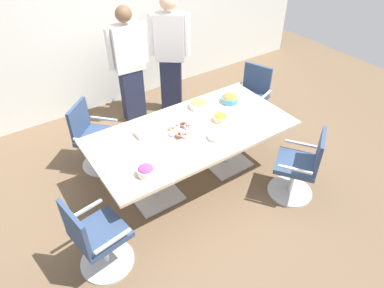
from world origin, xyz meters
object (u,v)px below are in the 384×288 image
(person_standing_0, at_px, (129,64))
(snack_bowl_pretzels, at_px, (230,98))
(conference_table, at_px, (192,139))
(office_chair_0, at_px, (94,140))
(office_chair_1, at_px, (96,240))
(snack_bowl_chips_orange, at_px, (220,117))
(plate_stack, at_px, (216,136))
(snack_bowl_candy_mix, at_px, (146,170))
(donut_platter, at_px, (181,130))
(office_chair_2, at_px, (300,168))
(person_standing_1, at_px, (170,54))
(snack_bowl_cookies, at_px, (199,104))
(office_chair_3, at_px, (250,100))
(napkin_pile, at_px, (143,133))

(person_standing_0, xyz_separation_m, snack_bowl_pretzels, (0.73, -1.44, -0.11))
(conference_table, height_order, office_chair_0, office_chair_0)
(office_chair_0, xyz_separation_m, person_standing_0, (0.93, 0.76, 0.51))
(office_chair_1, xyz_separation_m, snack_bowl_chips_orange, (1.87, 0.53, 0.39))
(conference_table, height_order, plate_stack, plate_stack)
(snack_bowl_chips_orange, bearing_deg, snack_bowl_pretzels, 36.50)
(office_chair_0, distance_m, snack_bowl_chips_orange, 1.66)
(conference_table, relative_size, plate_stack, 12.80)
(snack_bowl_chips_orange, bearing_deg, conference_table, 176.60)
(snack_bowl_candy_mix, xyz_separation_m, donut_platter, (0.68, 0.41, -0.03))
(office_chair_2, relative_size, person_standing_1, 0.49)
(person_standing_0, xyz_separation_m, snack_bowl_chips_orange, (0.36, -1.72, -0.12))
(snack_bowl_candy_mix, xyz_separation_m, snack_bowl_cookies, (1.17, 0.74, -0.00))
(office_chair_1, bearing_deg, office_chair_3, 102.03)
(office_chair_3, distance_m, snack_bowl_pretzels, 0.86)
(person_standing_1, bearing_deg, office_chair_0, 59.38)
(office_chair_2, relative_size, snack_bowl_cookies, 3.62)
(office_chair_2, relative_size, snack_bowl_pretzels, 4.07)
(snack_bowl_candy_mix, bearing_deg, office_chair_3, 22.27)
(office_chair_2, bearing_deg, person_standing_0, 72.58)
(snack_bowl_candy_mix, bearing_deg, napkin_pile, 65.09)
(snack_bowl_candy_mix, relative_size, snack_bowl_pretzels, 0.79)
(snack_bowl_pretzels, xyz_separation_m, snack_bowl_chips_orange, (-0.37, -0.28, -0.01))
(person_standing_1, bearing_deg, snack_bowl_chips_orange, 117.57)
(person_standing_0, height_order, person_standing_1, person_standing_1)
(person_standing_0, height_order, plate_stack, person_standing_0)
(office_chair_1, distance_m, person_standing_0, 2.76)
(snack_bowl_pretzels, relative_size, plate_stack, 1.19)
(office_chair_0, xyz_separation_m, person_standing_1, (1.56, 0.64, 0.57))
(office_chair_0, bearing_deg, person_standing_1, 158.71)
(office_chair_2, distance_m, snack_bowl_cookies, 1.47)
(person_standing_1, distance_m, snack_bowl_candy_mix, 2.44)
(office_chair_0, bearing_deg, person_standing_0, 175.62)
(office_chair_0, relative_size, donut_platter, 2.89)
(office_chair_1, relative_size, snack_bowl_candy_mix, 5.13)
(office_chair_1, distance_m, office_chair_2, 2.38)
(person_standing_1, relative_size, napkin_pile, 11.92)
(donut_platter, bearing_deg, snack_bowl_chips_orange, -8.02)
(office_chair_0, height_order, snack_bowl_cookies, office_chair_0)
(person_standing_1, bearing_deg, office_chair_2, 132.07)
(person_standing_1, distance_m, plate_stack, 1.93)
(office_chair_2, bearing_deg, plate_stack, 103.06)
(person_standing_0, xyz_separation_m, person_standing_1, (0.63, -0.12, 0.06))
(office_chair_2, distance_m, napkin_pile, 1.88)
(conference_table, relative_size, person_standing_0, 1.37)
(snack_bowl_cookies, xyz_separation_m, napkin_pile, (-0.89, -0.13, -0.02))
(conference_table, distance_m, donut_platter, 0.20)
(conference_table, relative_size, snack_bowl_pretzels, 10.73)
(office_chair_3, distance_m, snack_bowl_candy_mix, 2.48)
(office_chair_2, xyz_separation_m, snack_bowl_candy_mix, (-1.69, 0.58, 0.40))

